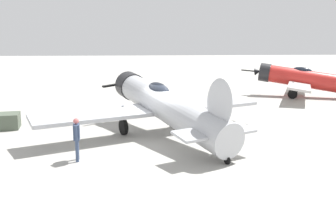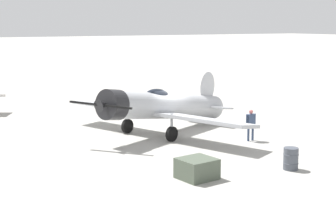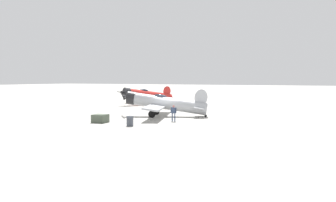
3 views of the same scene
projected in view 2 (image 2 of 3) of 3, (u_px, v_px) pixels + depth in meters
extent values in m
plane|color=#A8A59E|center=(168.00, 132.00, 29.42)|extent=(400.00, 400.00, 0.00)
cylinder|color=#B7BABF|center=(168.00, 106.00, 29.19)|extent=(9.16, 4.49, 2.68)
cylinder|color=#232326|center=(112.00, 105.00, 25.79)|extent=(1.57, 1.84, 1.66)
cone|color=#232326|center=(103.00, 105.00, 25.29)|extent=(0.82, 0.82, 0.72)
cube|color=black|center=(100.00, 105.00, 25.17)|extent=(2.27, 2.71, 0.28)
ellipsoid|color=black|center=(157.00, 95.00, 28.39)|extent=(1.93, 1.32, 0.91)
cube|color=#ADAFB5|center=(155.00, 113.00, 28.40)|extent=(5.73, 11.99, 0.41)
ellipsoid|color=#B7BABF|center=(208.00, 87.00, 31.99)|extent=(1.69, 0.71, 2.10)
cube|color=#ADAFB5|center=(205.00, 106.00, 32.01)|extent=(2.19, 3.57, 0.25)
cylinder|color=#999BA0|center=(172.00, 124.00, 27.01)|extent=(0.14, 0.14, 1.09)
cylinder|color=black|center=(172.00, 134.00, 27.09)|extent=(0.82, 0.46, 0.80)
cylinder|color=#999BA0|center=(127.00, 117.00, 29.06)|extent=(0.14, 0.14, 1.09)
cylinder|color=black|center=(127.00, 126.00, 29.14)|extent=(0.82, 0.46, 0.80)
cylinder|color=black|center=(212.00, 119.00, 32.72)|extent=(0.30, 0.19, 0.28)
cylinder|color=#384766|center=(253.00, 133.00, 27.33)|extent=(0.12, 0.12, 0.84)
cylinder|color=#384766|center=(248.00, 133.00, 27.18)|extent=(0.12, 0.12, 0.84)
cube|color=#384766|center=(251.00, 120.00, 27.15)|extent=(0.46, 0.24, 0.59)
sphere|color=#CD6A68|center=(251.00, 112.00, 27.08)|extent=(0.22, 0.22, 0.22)
cylinder|color=#384766|center=(255.00, 119.00, 27.29)|extent=(0.09, 0.09, 0.56)
cylinder|color=#384766|center=(247.00, 120.00, 27.00)|extent=(0.09, 0.09, 0.56)
cube|color=#4C5647|center=(197.00, 169.00, 20.62)|extent=(1.51, 1.46, 0.82)
cylinder|color=#474C56|center=(291.00, 159.00, 21.89)|extent=(0.63, 0.63, 0.95)
torus|color=#474C56|center=(291.00, 154.00, 21.86)|extent=(0.66, 0.66, 0.04)
torus|color=#474C56|center=(291.00, 163.00, 21.92)|extent=(0.66, 0.66, 0.04)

